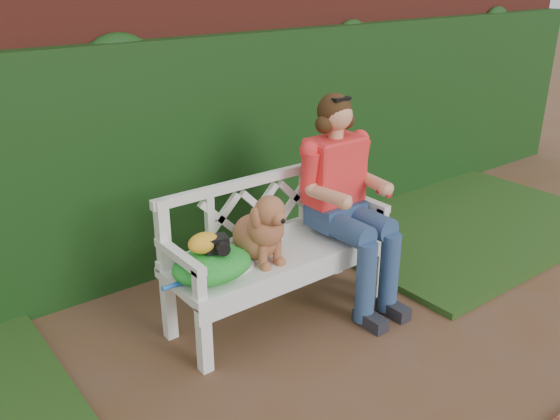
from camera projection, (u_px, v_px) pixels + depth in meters
ground at (314, 379)px, 3.33m from camera, size 60.00×60.00×0.00m
brick_wall at (147, 122)px, 4.30m from camera, size 10.00×0.30×2.20m
ivy_hedge at (164, 162)px, 4.23m from camera, size 10.00×0.18×1.70m
grass_right at (452, 221)px, 5.33m from camera, size 2.60×2.00×0.05m
garden_bench at (280, 282)px, 3.86m from camera, size 1.59×0.63×0.48m
seated_woman at (338, 202)px, 3.94m from camera, size 0.61×0.80×1.39m
dog at (259, 225)px, 3.56m from camera, size 0.38×0.46×0.45m
tennis_racket at (224, 268)px, 3.50m from camera, size 0.67×0.48×0.03m
green_bag at (212, 264)px, 3.40m from camera, size 0.58×0.52×0.16m
camera_item at (216, 244)px, 3.36m from camera, size 0.16×0.13×0.09m
baseball_glove at (204, 243)px, 3.34m from camera, size 0.21×0.17×0.12m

